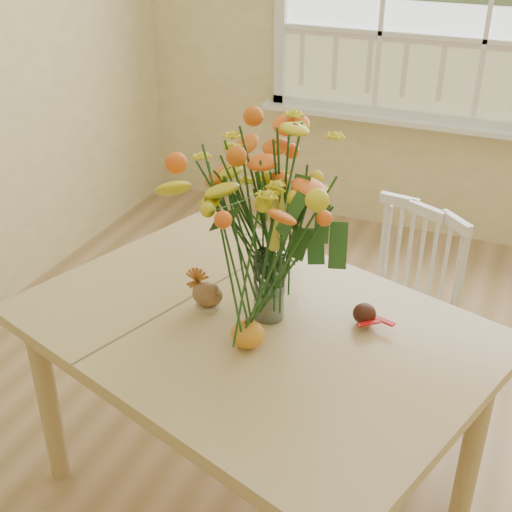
% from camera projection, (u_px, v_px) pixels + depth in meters
% --- Properties ---
extents(wall_back, '(4.00, 0.02, 2.70)m').
position_uv_depth(wall_back, '(492.00, 0.00, 3.46)').
color(wall_back, beige).
rests_on(wall_back, floor).
extents(dining_table, '(1.59, 1.34, 0.72)m').
position_uv_depth(dining_table, '(253.00, 347.00, 2.10)').
color(dining_table, tan).
rests_on(dining_table, floor).
extents(windsor_chair, '(0.51, 0.50, 0.84)m').
position_uv_depth(windsor_chair, '(402.00, 304.00, 2.60)').
color(windsor_chair, white).
rests_on(windsor_chair, floor).
extents(flower_vase, '(0.45, 0.45, 0.53)m').
position_uv_depth(flower_vase, '(270.00, 222.00, 1.94)').
color(flower_vase, white).
rests_on(flower_vase, dining_table).
extents(pumpkin, '(0.10, 0.10, 0.08)m').
position_uv_depth(pumpkin, '(248.00, 335.00, 1.94)').
color(pumpkin, orange).
rests_on(pumpkin, dining_table).
extents(turkey_figurine, '(0.10, 0.08, 0.12)m').
position_uv_depth(turkey_figurine, '(207.00, 295.00, 2.10)').
color(turkey_figurine, '#CCB78C').
rests_on(turkey_figurine, dining_table).
extents(dark_gourd, '(0.12, 0.07, 0.06)m').
position_uv_depth(dark_gourd, '(364.00, 315.00, 2.04)').
color(dark_gourd, '#38160F').
rests_on(dark_gourd, dining_table).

